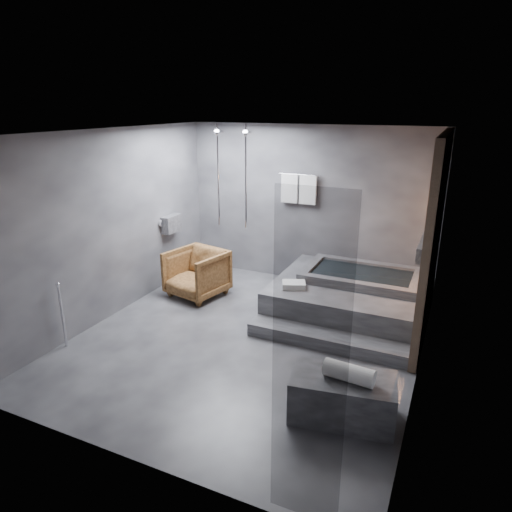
% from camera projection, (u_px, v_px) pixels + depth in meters
% --- Properties ---
extents(room, '(5.00, 5.04, 2.82)m').
position_uv_depth(room, '(283.00, 217.00, 5.88)').
color(room, '#2C2C2E').
rests_on(room, ground).
extents(tub_deck, '(2.20, 2.00, 0.50)m').
position_uv_depth(tub_deck, '(348.00, 297.00, 7.14)').
color(tub_deck, '#313133').
rests_on(tub_deck, ground).
extents(tub_step, '(2.20, 0.36, 0.18)m').
position_uv_depth(tub_step, '(326.00, 340.00, 6.17)').
color(tub_step, '#313133').
rests_on(tub_step, ground).
extents(concrete_bench, '(1.13, 0.74, 0.48)m').
position_uv_depth(concrete_bench, '(342.00, 397.00, 4.72)').
color(concrete_bench, '#323234').
rests_on(concrete_bench, ground).
extents(driftwood_chair, '(1.03, 1.05, 0.80)m').
position_uv_depth(driftwood_chair, '(197.00, 273.00, 7.71)').
color(driftwood_chair, '#422610').
rests_on(driftwood_chair, ground).
extents(rolled_towel, '(0.53, 0.23, 0.18)m').
position_uv_depth(rolled_towel, '(349.00, 373.00, 4.56)').
color(rolled_towel, white).
rests_on(rolled_towel, concrete_bench).
extents(deck_towel, '(0.41, 0.36, 0.09)m').
position_uv_depth(deck_towel, '(294.00, 285.00, 6.83)').
color(deck_towel, silver).
rests_on(deck_towel, tub_deck).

